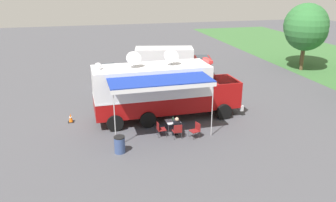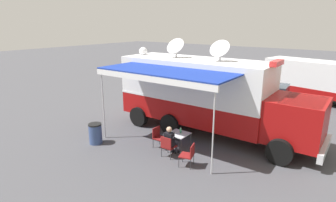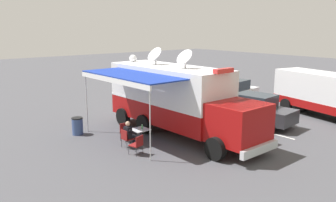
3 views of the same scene
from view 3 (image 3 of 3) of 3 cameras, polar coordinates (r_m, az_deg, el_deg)
The scene contains 14 objects.
ground_plane at distance 18.91m, azimuth 0.10°, elevation -4.90°, with size 100.00×100.00×0.00m, color #47474C.
lot_stripe at distance 19.84m, azimuth 13.98°, elevation -4.44°, with size 0.12×4.80×0.01m, color silver.
command_truck at distance 17.86m, azimuth 1.58°, elevation 0.53°, with size 5.02×9.54×4.53m.
folding_table at distance 16.75m, azimuth -4.60°, elevation -4.80°, with size 0.82×0.82×0.73m.
water_bottle at distance 16.74m, azimuth -4.23°, elevation -4.22°, with size 0.07×0.07×0.22m.
folding_chair_at_table at distance 16.34m, azimuth -6.82°, elevation -5.87°, with size 0.49×0.49×0.87m.
folding_chair_beside_table at distance 17.33m, azimuth -6.95°, elevation -4.81°, with size 0.49×0.49×0.87m.
folding_chair_spare_by_truck at distance 15.44m, azimuth -5.01°, elevation -6.91°, with size 0.60×0.60×0.87m.
seated_responder at distance 16.40m, azimuth -6.28°, elevation -5.28°, with size 0.67×0.56×1.25m.
trash_bin at distance 18.79m, azimuth -14.55°, elevation -3.97°, with size 0.57×0.57×0.91m.
traffic_cone at distance 23.22m, azimuth -6.60°, elevation -1.05°, with size 0.36×0.36×0.58m.
support_truck at distance 23.78m, azimuth 23.97°, elevation 1.01°, with size 3.43×7.08×2.70m.
car_behind_truck at distance 20.54m, azimuth 14.22°, elevation -1.36°, with size 2.37×4.37×1.76m.
car_far_corner at distance 25.65m, azimuth 10.67°, elevation 1.45°, with size 4.42×2.48×1.76m.
Camera 3 is at (11.49, 13.96, 5.53)m, focal length 37.38 mm.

